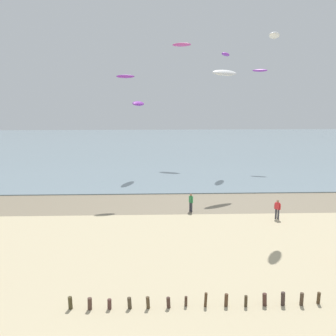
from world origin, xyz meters
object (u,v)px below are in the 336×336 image
(person_right_flank, at_px, (191,202))
(kite_aloft_8, at_px, (274,35))
(person_by_waterline, at_px, (277,209))
(kite_aloft_4, at_px, (138,104))
(kite_aloft_1, at_px, (226,54))
(kite_aloft_0, at_px, (225,73))
(kite_aloft_6, at_px, (260,70))
(kite_aloft_7, at_px, (182,45))
(kite_aloft_2, at_px, (125,76))

(person_right_flank, distance_m, kite_aloft_8, 16.00)
(person_by_waterline, height_order, kite_aloft_4, kite_aloft_4)
(person_by_waterline, bearing_deg, kite_aloft_8, 114.09)
(person_right_flank, xyz_separation_m, kite_aloft_8, (6.67, -0.94, 14.52))
(kite_aloft_1, relative_size, kite_aloft_8, 1.22)
(kite_aloft_0, relative_size, kite_aloft_4, 1.04)
(kite_aloft_0, bearing_deg, kite_aloft_4, 114.87)
(person_right_flank, distance_m, kite_aloft_1, 26.05)
(kite_aloft_6, bearing_deg, kite_aloft_4, -141.56)
(person_right_flank, relative_size, kite_aloft_6, 0.81)
(kite_aloft_0, xyz_separation_m, kite_aloft_6, (7.39, 13.02, 0.94))
(person_by_waterline, bearing_deg, kite_aloft_7, 102.01)
(kite_aloft_4, height_order, kite_aloft_7, kite_aloft_7)
(kite_aloft_4, bearing_deg, person_by_waterline, 54.06)
(kite_aloft_0, height_order, kite_aloft_7, kite_aloft_7)
(kite_aloft_6, xyz_separation_m, kite_aloft_8, (-5.15, -23.27, 1.63))
(kite_aloft_4, bearing_deg, kite_aloft_2, 13.99)
(kite_aloft_2, distance_m, kite_aloft_6, 23.90)
(kite_aloft_0, xyz_separation_m, kite_aloft_1, (2.04, 11.05, 2.96))
(kite_aloft_1, height_order, kite_aloft_2, kite_aloft_1)
(kite_aloft_1, bearing_deg, person_right_flank, -175.78)
(kite_aloft_0, bearing_deg, person_by_waterline, -106.82)
(kite_aloft_0, distance_m, kite_aloft_6, 14.99)
(kite_aloft_2, height_order, kite_aloft_6, kite_aloft_6)
(person_by_waterline, distance_m, kite_aloft_0, 16.92)
(kite_aloft_0, height_order, kite_aloft_1, kite_aloft_1)
(kite_aloft_1, distance_m, kite_aloft_2, 18.95)
(person_right_flank, bearing_deg, kite_aloft_7, 88.00)
(kite_aloft_0, xyz_separation_m, kite_aloft_4, (-9.77, 6.73, -3.52))
(person_by_waterline, xyz_separation_m, kite_aloft_8, (-0.62, 1.39, 14.52))
(person_right_flank, bearing_deg, kite_aloft_0, 64.50)
(kite_aloft_4, bearing_deg, kite_aloft_0, 75.01)
(kite_aloft_0, xyz_separation_m, kite_aloft_2, (-10.68, -2.57, -0.48))
(person_by_waterline, distance_m, person_right_flank, 7.66)
(kite_aloft_2, height_order, kite_aloft_7, kite_aloft_7)
(person_by_waterline, xyz_separation_m, kite_aloft_2, (-13.53, 9.07, 11.47))
(kite_aloft_1, bearing_deg, kite_aloft_2, 158.83)
(person_by_waterline, relative_size, person_right_flank, 1.00)
(person_by_waterline, distance_m, kite_aloft_8, 14.60)
(person_right_flank, xyz_separation_m, kite_aloft_2, (-6.24, 6.75, 11.47))
(kite_aloft_7, bearing_deg, kite_aloft_1, 148.87)
(kite_aloft_1, distance_m, kite_aloft_6, 6.04)
(kite_aloft_4, relative_size, kite_aloft_6, 1.52)
(kite_aloft_1, height_order, kite_aloft_4, kite_aloft_1)
(kite_aloft_1, distance_m, kite_aloft_8, 21.31)
(person_right_flank, bearing_deg, kite_aloft_8, -8.01)
(person_by_waterline, relative_size, kite_aloft_0, 0.51)
(person_right_flank, distance_m, kite_aloft_6, 28.36)
(person_by_waterline, bearing_deg, kite_aloft_2, 146.15)
(kite_aloft_2, xyz_separation_m, kite_aloft_7, (7.19, 20.71, 5.47))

